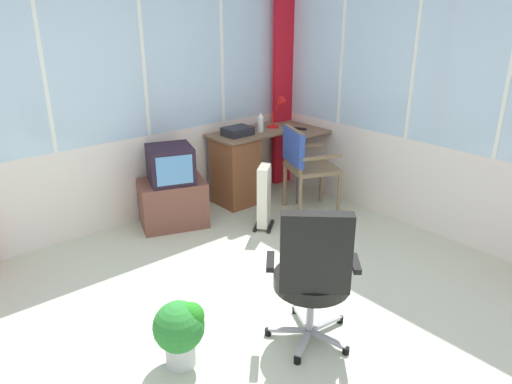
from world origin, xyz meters
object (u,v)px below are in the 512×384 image
tv_on_stand (172,191)px  space_heater (264,196)px  paper_tray (238,131)px  tv_remote (300,129)px  desk_lamp (281,107)px  spray_bottle (261,122)px  potted_plant (180,329)px  office_chair (313,271)px  desk (239,166)px  wooden_armchair (302,159)px

tv_on_stand → space_heater: size_ratio=1.28×
paper_tray → tv_remote: bearing=-20.7°
desk_lamp → spray_bottle: desk_lamp is taller
space_heater → potted_plant: (-1.71, -1.18, -0.07)m
desk_lamp → paper_tray: desk_lamp is taller
tv_remote → office_chair: (-1.85, -1.98, -0.24)m
desk → space_heater: desk is taller
space_heater → office_chair: bearing=-121.7°
paper_tray → space_heater: (-0.20, -0.67, -0.50)m
desk_lamp → tv_on_stand: bearing=-179.6°
space_heater → potted_plant: size_ratio=1.47×
desk_lamp → wooden_armchair: size_ratio=0.39×
desk → tv_remote: 0.81m
paper_tray → wooden_armchair: size_ratio=0.32×
paper_tray → wooden_armchair: wooden_armchair is taller
tv_remote → space_heater: bearing=180.0°
office_chair → wooden_armchair: bearing=46.5°
desk → spray_bottle: 0.54m
tv_remote → spray_bottle: 0.46m
spray_bottle → space_heater: size_ratio=0.33×
space_heater → spray_bottle: bearing=52.0°
tv_remote → paper_tray: 0.73m
paper_tray → office_chair: office_chair is taller
desk → wooden_armchair: size_ratio=1.30×
spray_bottle → office_chair: size_ratio=0.22×
desk_lamp → tv_remote: (0.08, -0.23, -0.22)m
wooden_armchair → office_chair: 2.18m
desk_lamp → spray_bottle: size_ratio=1.68×
desk → potted_plant: size_ratio=2.75×
office_chair → space_heater: office_chair is taller
tv_remote → wooden_armchair: wooden_armchair is taller
spray_bottle → paper_tray: size_ratio=0.72×
paper_tray → tv_on_stand: paper_tray is taller
desk → tv_remote: bearing=-21.8°
space_heater → tv_on_stand: bearing=137.0°
space_heater → desk: bearing=72.5°
tv_on_stand → potted_plant: bearing=-120.0°
wooden_armchair → office_chair: office_chair is taller
paper_tray → desk: bearing=32.2°
tv_remote → paper_tray: size_ratio=0.50×
paper_tray → potted_plant: bearing=-136.0°
wooden_armchair → office_chair: size_ratio=0.93×
tv_remote → tv_on_stand: bearing=147.2°
desk_lamp → paper_tray: bearing=176.9°
desk → paper_tray: 0.41m
office_chair → space_heater: bearing=58.3°
paper_tray → wooden_armchair: 0.76m
paper_tray → wooden_armchair: bearing=-62.9°
spray_bottle → potted_plant: size_ratio=0.49×
space_heater → paper_tray: bearing=73.5°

